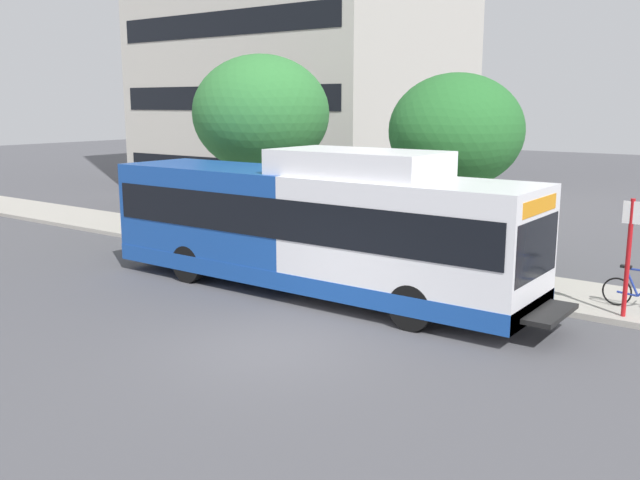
{
  "coord_description": "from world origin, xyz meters",
  "views": [
    {
      "loc": [
        -9.81,
        -8.41,
        4.72
      ],
      "look_at": [
        2.88,
        0.96,
        1.6
      ],
      "focal_mm": 38.85,
      "sensor_mm": 36.0,
      "label": 1
    }
  ],
  "objects": [
    {
      "name": "transit_bus",
      "position": [
        3.75,
        1.88,
        1.7
      ],
      "size": [
        2.58,
        12.25,
        3.65
      ],
      "color": "white",
      "rests_on": "ground"
    },
    {
      "name": "sidewalk_curb",
      "position": [
        7.0,
        6.0,
        0.07
      ],
      "size": [
        3.0,
        56.0,
        0.14
      ],
      "primitive_type": "cube",
      "color": "#A8A399",
      "rests_on": "ground"
    },
    {
      "name": "lattice_comm_tower",
      "position": [
        24.8,
        29.27,
        9.37
      ],
      "size": [
        1.1,
        1.1,
        28.23
      ],
      "color": "#B7B7BC",
      "rests_on": "ground"
    },
    {
      "name": "ground_plane",
      "position": [
        0.0,
        8.0,
        0.0
      ],
      "size": [
        120.0,
        120.0,
        0.0
      ],
      "primitive_type": "plane",
      "color": "#4C4C51"
    },
    {
      "name": "street_tree_mid_block",
      "position": [
        8.17,
        7.35,
        4.37
      ],
      "size": [
        4.64,
        4.64,
        6.21
      ],
      "color": "#4C3823",
      "rests_on": "sidewalk_curb"
    },
    {
      "name": "bus_stop_sign_pole",
      "position": [
        5.84,
        -5.11,
        1.65
      ],
      "size": [
        0.1,
        0.36,
        2.6
      ],
      "color": "red",
      "rests_on": "sidewalk_curb"
    },
    {
      "name": "street_tree_near_stop",
      "position": [
        7.78,
        -0.04,
        3.97
      ],
      "size": [
        3.68,
        3.68,
        5.41
      ],
      "color": "#4C3823",
      "rests_on": "sidewalk_curb"
    }
  ]
}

